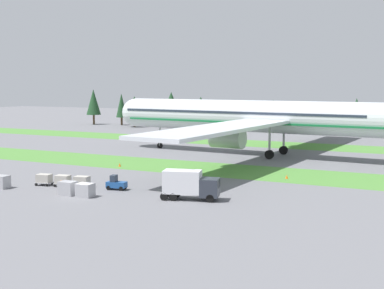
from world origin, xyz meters
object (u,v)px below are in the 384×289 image
object	(u,v)px
catering_truck	(190,184)
uld_container_0	(1,182)
uld_container_1	(68,188)
cargo_dolly_lead	(82,181)
airliner	(267,117)
uld_container_2	(85,190)
cargo_dolly_second	(63,180)
cargo_dolly_third	(44,179)
taxiway_marker_1	(120,165)
ground_crew_marshaller	(171,183)
ground_crew_loader	(61,186)
taxiway_marker_0	(287,177)
baggage_tug	(116,184)

from	to	relation	value
catering_truck	uld_container_0	world-z (taller)	catering_truck
uld_container_1	cargo_dolly_lead	bearing A→B (deg)	106.44
airliner	uld_container_2	world-z (taller)	airliner
cargo_dolly_lead	uld_container_2	size ratio (longest dim) A/B	1.21
cargo_dolly_second	cargo_dolly_third	xyz separation A→B (m)	(-2.86, -0.48, 0.00)
cargo_dolly_third	taxiway_marker_1	bearing A→B (deg)	170.37
airliner	ground_crew_marshaller	distance (m)	38.07
cargo_dolly_lead	ground_crew_loader	xyz separation A→B (m)	(-0.00, -4.21, 0.03)
uld_container_1	taxiway_marker_0	world-z (taller)	uld_container_1
catering_truck	uld_container_0	xyz separation A→B (m)	(-25.98, -4.65, -1.10)
ground_crew_loader	uld_container_1	size ratio (longest dim) A/B	0.87
cargo_dolly_third	taxiway_marker_0	xyz separation A→B (m)	(28.71, 19.77, -0.64)
cargo_dolly_second	taxiway_marker_0	size ratio (longest dim) A/B	4.33
cargo_dolly_lead	uld_container_2	distance (m)	6.10
uld_container_1	taxiway_marker_0	distance (m)	31.90
cargo_dolly_third	catering_truck	bearing A→B (deg)	81.96
ground_crew_loader	cargo_dolly_third	bearing A→B (deg)	-20.63
airliner	uld_container_0	xyz separation A→B (m)	(-22.11, -46.26, -6.79)
taxiway_marker_0	taxiway_marker_1	distance (m)	28.70
baggage_tug	ground_crew_marshaller	size ratio (longest dim) A/B	1.60
cargo_dolly_second	ground_crew_loader	xyz separation A→B (m)	(2.86, -3.73, 0.03)
baggage_tug	taxiway_marker_0	size ratio (longest dim) A/B	4.97
cargo_dolly_lead	uld_container_1	size ratio (longest dim) A/B	1.21
cargo_dolly_second	taxiway_marker_1	world-z (taller)	cargo_dolly_second
cargo_dolly_lead	ground_crew_loader	bearing A→B (deg)	-9.60
cargo_dolly_lead	uld_container_2	world-z (taller)	uld_container_2
baggage_tug	cargo_dolly_second	world-z (taller)	baggage_tug
uld_container_1	uld_container_2	xyz separation A→B (m)	(2.66, 0.06, -0.03)
airliner	ground_crew_marshaller	world-z (taller)	airliner
cargo_dolly_second	taxiway_marker_0	bearing A→B (deg)	117.19
cargo_dolly_third	catering_truck	xyz separation A→B (m)	(22.15, 0.57, 1.03)
airliner	cargo_dolly_second	xyz separation A→B (m)	(-15.42, -41.71, -6.73)
ground_crew_marshaller	uld_container_2	world-z (taller)	ground_crew_marshaller
ground_crew_loader	uld_container_1	world-z (taller)	same
catering_truck	uld_container_1	size ratio (longest dim) A/B	3.66
airliner	cargo_dolly_third	distance (m)	46.47
uld_container_1	taxiway_marker_1	size ratio (longest dim) A/B	3.27
cargo_dolly_lead	cargo_dolly_third	xyz separation A→B (m)	(-5.72, -0.96, 0.00)
airliner	taxiway_marker_0	bearing A→B (deg)	-150.91
cargo_dolly_third	taxiway_marker_0	size ratio (longest dim) A/B	4.33
ground_crew_loader	uld_container_0	distance (m)	9.58
cargo_dolly_lead	taxiway_marker_0	world-z (taller)	cargo_dolly_lead
cargo_dolly_lead	taxiway_marker_1	bearing A→B (deg)	-171.66
cargo_dolly_lead	cargo_dolly_second	world-z (taller)	same
cargo_dolly_third	taxiway_marker_0	bearing A→B (deg)	115.01
catering_truck	ground_crew_marshaller	distance (m)	6.48
airliner	taxiway_marker_0	size ratio (longest dim) A/B	149.75
cargo_dolly_lead	catering_truck	xyz separation A→B (m)	(16.43, -0.39, 1.03)
airliner	taxiway_marker_0	world-z (taller)	airliner
uld_container_2	taxiway_marker_0	distance (m)	30.11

